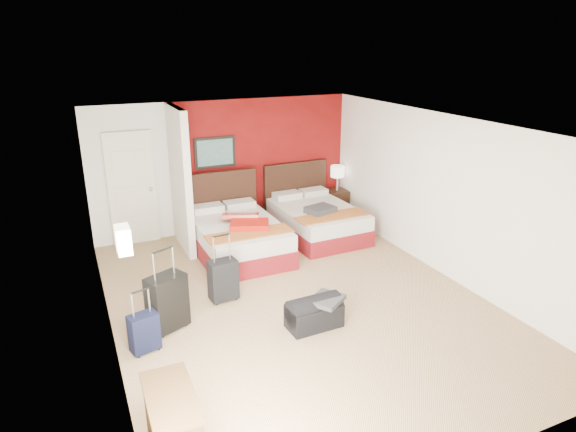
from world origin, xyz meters
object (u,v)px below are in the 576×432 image
bed_left (238,239)px  suitcase_navy (144,334)px  duffel_bag (314,314)px  desk (173,427)px  red_suitcase_open (245,221)px  suitcase_black (167,304)px  bed_right (317,222)px  nightstand (337,203)px  table_lamp (337,178)px  suitcase_charcoal (223,282)px

bed_left → suitcase_navy: size_ratio=4.22×
duffel_bag → desk: (-2.12, -1.44, 0.17)m
bed_left → red_suitcase_open: bearing=-45.4°
desk → red_suitcase_open: bearing=63.1°
red_suitcase_open → bed_left: bearing=157.2°
red_suitcase_open → suitcase_black: suitcase_black is taller
bed_right → desk: 5.61m
red_suitcase_open → nightstand: size_ratio=1.49×
bed_right → suitcase_navy: size_ratio=4.04×
table_lamp → duffel_bag: table_lamp is taller
bed_left → suitcase_charcoal: bed_left is taller
bed_right → red_suitcase_open: size_ratio=2.18×
bed_right → suitcase_black: bearing=-148.9°
suitcase_black → suitcase_charcoal: suitcase_black is taller
nightstand → suitcase_navy: size_ratio=1.25×
bed_right → suitcase_charcoal: 2.91m
red_suitcase_open → suitcase_charcoal: (-0.81, -1.34, -0.35)m
suitcase_charcoal → duffel_bag: size_ratio=0.83×
red_suitcase_open → suitcase_navy: (-2.05, -2.16, -0.41)m
bed_right → red_suitcase_open: red_suitcase_open is taller
desk → suitcase_charcoal: bearing=65.0°
red_suitcase_open → suitcase_navy: 3.01m
suitcase_navy → desk: (-0.02, -1.77, 0.11)m
nightstand → desk: (-4.50, -5.08, 0.05)m
table_lamp → suitcase_charcoal: size_ratio=0.88×
bed_right → desk: bearing=-132.4°
duffel_bag → desk: bearing=-148.1°
bed_left → bed_right: size_ratio=1.04×
nightstand → table_lamp: (0.00, 0.00, 0.55)m
table_lamp → nightstand: bearing=0.0°
nightstand → suitcase_charcoal: bearing=-136.5°
suitcase_black → suitcase_charcoal: 0.98m
duffel_bag → table_lamp: bearing=54.6°
bed_left → bed_right: bed_left is taller
bed_right → table_lamp: size_ratio=3.67×
nightstand → red_suitcase_open: bearing=-148.7°
suitcase_black → suitcase_navy: size_ratio=1.54×
nightstand → suitcase_charcoal: size_ratio=1.00×
duffel_bag → desk: size_ratio=0.85×
nightstand → suitcase_charcoal: (-3.24, -2.48, -0.00)m
table_lamp → desk: table_lamp is taller
nightstand → table_lamp: table_lamp is taller
bed_left → suitcase_black: suitcase_black is taller
bed_right → suitcase_navy: (-3.61, -2.50, -0.05)m
bed_left → suitcase_navy: 2.99m
bed_left → red_suitcase_open: (0.10, -0.10, 0.35)m
bed_left → nightstand: 2.73m
nightstand → duffel_bag: 4.35m
suitcase_black → desk: 2.19m
suitcase_navy → desk: desk is taller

